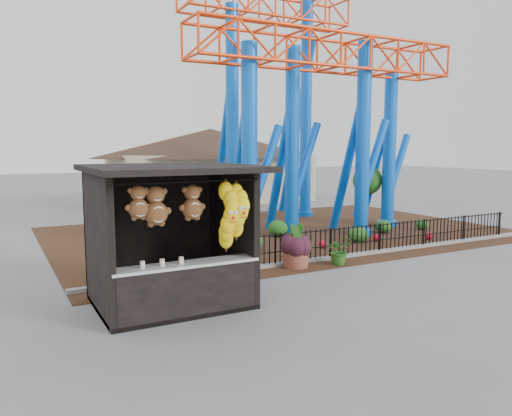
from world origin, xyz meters
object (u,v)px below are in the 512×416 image
roller_coaster (303,74)px  potted_plant (339,250)px  prize_booth (174,239)px  terracotta_planter (296,258)px

roller_coaster → potted_plant: (-2.48, -5.86, -6.01)m
roller_coaster → potted_plant: size_ratio=12.65×
prize_booth → roller_coaster: roller_coaster is taller
roller_coaster → terracotta_planter: (-3.81, -5.53, -6.17)m
terracotta_planter → potted_plant: potted_plant is taller
roller_coaster → prize_booth: bearing=-137.9°
prize_booth → potted_plant: bearing=14.5°
prize_booth → potted_plant: size_ratio=4.02×
prize_booth → roller_coaster: (8.10, 7.32, 4.91)m
roller_coaster → potted_plant: bearing=-112.9°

